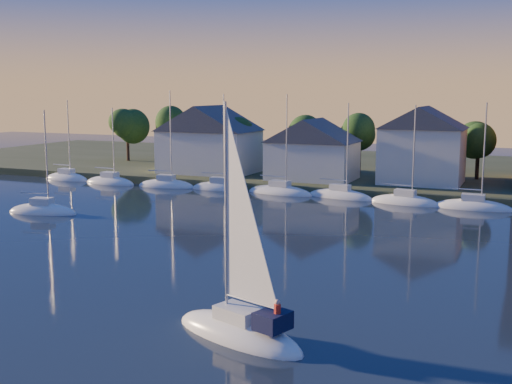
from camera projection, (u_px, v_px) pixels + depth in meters
The scene contains 10 objects.
ground at pixel (60, 348), 32.08m from camera, with size 260.00×260.00×0.00m, color black.
shoreline_land at pixel (386, 173), 99.93m from camera, with size 160.00×50.00×2.00m, color #2D3921.
wooden_dock at pixel (345, 195), 79.12m from camera, with size 120.00×3.00×1.00m, color brown.
clubhouse_west at pixel (209, 138), 92.34m from camera, with size 13.65×9.45×9.64m.
clubhouse_centre at pixel (313, 148), 85.22m from camera, with size 11.55×8.40×8.08m.
clubhouse_east at pixel (423, 144), 81.35m from camera, with size 10.50×8.40×9.80m.
tree_line at pixel (383, 132), 87.16m from camera, with size 93.40×5.40×8.90m.
moored_fleet at pixel (247, 191), 81.15m from camera, with size 63.50×2.40×12.05m.
hero_sailboat at pixel (240, 328), 33.27m from camera, with size 8.86×5.27×13.30m.
drifting_sailboat_left at pixel (43, 212), 67.18m from camera, with size 7.99×3.96×11.88m.
Camera 1 is at (21.24, -23.95, 12.73)m, focal length 45.00 mm.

